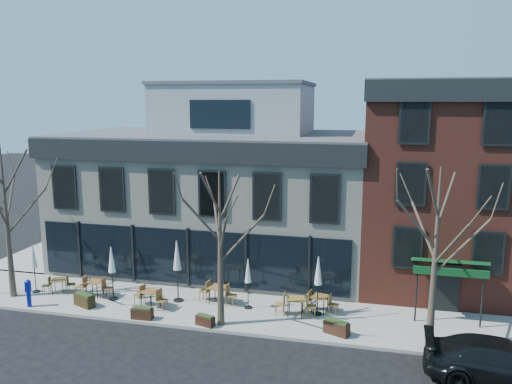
% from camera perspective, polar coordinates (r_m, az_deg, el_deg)
% --- Properties ---
extents(ground, '(120.00, 120.00, 0.00)m').
position_cam_1_polar(ground, '(27.86, -7.60, -11.06)').
color(ground, black).
rests_on(ground, ground).
extents(sidewalk_front, '(33.50, 4.70, 0.15)m').
position_cam_1_polar(sidewalk_front, '(25.00, -2.23, -13.38)').
color(sidewalk_front, gray).
rests_on(sidewalk_front, ground).
extents(sidewalk_side, '(4.50, 12.00, 0.15)m').
position_cam_1_polar(sidewalk_side, '(37.93, -20.46, -5.67)').
color(sidewalk_side, gray).
rests_on(sidewalk_side, ground).
extents(corner_building, '(18.39, 10.39, 11.10)m').
position_cam_1_polar(corner_building, '(31.17, -4.38, 0.35)').
color(corner_building, beige).
rests_on(corner_building, ground).
extents(red_brick_building, '(8.20, 11.78, 11.18)m').
position_cam_1_polar(red_brick_building, '(29.72, 20.03, 1.03)').
color(red_brick_building, maroon).
rests_on(red_brick_building, ground).
extents(tree_corner, '(3.93, 3.98, 7.92)m').
position_cam_1_polar(tree_corner, '(28.19, -26.61, -2.81)').
color(tree_corner, '#382B21').
rests_on(tree_corner, sidewalk_front).
extents(tree_mid, '(3.50, 3.55, 7.04)m').
position_cam_1_polar(tree_mid, '(22.19, -4.11, -6.28)').
color(tree_mid, '#382B21').
rests_on(tree_mid, sidewalk_front).
extents(tree_right, '(3.72, 3.77, 7.48)m').
position_cam_1_polar(tree_right, '(21.34, 19.82, -6.94)').
color(tree_right, '#382B21').
rests_on(tree_right, sidewalk_front).
extents(parked_sedan, '(5.53, 2.48, 1.58)m').
position_cam_1_polar(parked_sedan, '(21.10, 26.28, -17.10)').
color(parked_sedan, black).
rests_on(parked_sedan, ground).
extents(call_box, '(0.28, 0.28, 1.43)m').
position_cam_1_polar(call_box, '(27.32, -24.57, -10.36)').
color(call_box, '#0B1796').
rests_on(call_box, sidewalk_front).
extents(cafe_set_0, '(1.74, 0.97, 0.90)m').
position_cam_1_polar(cafe_set_0, '(28.68, -21.62, -9.79)').
color(cafe_set_0, brown).
rests_on(cafe_set_0, sidewalk_front).
extents(cafe_set_1, '(1.96, 0.80, 1.03)m').
position_cam_1_polar(cafe_set_1, '(27.52, -17.97, -10.26)').
color(cafe_set_1, brown).
rests_on(cafe_set_1, sidewalk_front).
extents(cafe_set_2, '(2.02, 1.05, 1.04)m').
position_cam_1_polar(cafe_set_2, '(25.47, -11.93, -11.66)').
color(cafe_set_2, brown).
rests_on(cafe_set_2, sidewalk_front).
extents(cafe_set_3, '(2.06, 0.93, 1.06)m').
position_cam_1_polar(cafe_set_3, '(25.50, -4.40, -11.41)').
color(cafe_set_3, brown).
rests_on(cafe_set_3, sidewalk_front).
extents(cafe_set_4, '(2.01, 0.84, 1.05)m').
position_cam_1_polar(cafe_set_4, '(24.15, 4.53, -12.71)').
color(cafe_set_4, brown).
rests_on(cafe_set_4, sidewalk_front).
extents(cafe_set_5, '(1.91, 0.89, 0.98)m').
position_cam_1_polar(cafe_set_5, '(24.66, 7.30, -12.34)').
color(cafe_set_5, brown).
rests_on(cafe_set_5, sidewalk_front).
extents(umbrella_0, '(0.42, 0.42, 2.60)m').
position_cam_1_polar(umbrella_0, '(28.83, -24.08, -6.99)').
color(umbrella_0, black).
rests_on(umbrella_0, sidewalk_front).
extents(umbrella_1, '(0.44, 0.44, 2.77)m').
position_cam_1_polar(umbrella_1, '(26.40, -16.17, -7.77)').
color(umbrella_1, black).
rests_on(umbrella_1, sidewalk_front).
extents(umbrella_2, '(0.51, 0.51, 3.16)m').
position_cam_1_polar(umbrella_2, '(25.42, -9.01, -7.53)').
color(umbrella_2, black).
rests_on(umbrella_2, sidewalk_front).
extents(umbrella_3, '(0.40, 0.40, 2.51)m').
position_cam_1_polar(umbrella_3, '(24.43, -0.91, -9.28)').
color(umbrella_3, black).
rests_on(umbrella_3, sidewalk_front).
extents(umbrella_4, '(0.46, 0.46, 2.86)m').
position_cam_1_polar(umbrella_4, '(23.81, 7.12, -9.28)').
color(umbrella_4, black).
rests_on(umbrella_4, sidewalk_front).
extents(planter_0, '(1.23, 0.86, 0.64)m').
position_cam_1_polar(planter_0, '(26.57, -19.02, -11.57)').
color(planter_0, black).
rests_on(planter_0, sidewalk_front).
extents(planter_1, '(1.01, 0.42, 0.56)m').
position_cam_1_polar(planter_1, '(24.43, -12.88, -13.33)').
color(planter_1, '#331C11').
rests_on(planter_1, sidewalk_front).
extents(planter_2, '(0.94, 0.59, 0.49)m').
position_cam_1_polar(planter_2, '(23.33, -5.83, -14.38)').
color(planter_2, black).
rests_on(planter_2, sidewalk_front).
extents(planter_3, '(1.20, 0.86, 0.62)m').
position_cam_1_polar(planter_3, '(22.70, 9.20, -15.03)').
color(planter_3, black).
rests_on(planter_3, sidewalk_front).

